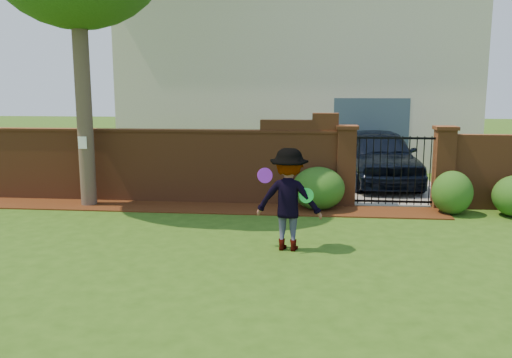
# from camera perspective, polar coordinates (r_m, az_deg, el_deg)

# --- Properties ---
(ground) EXTENTS (80.00, 80.00, 0.01)m
(ground) POSITION_cam_1_polar(r_m,az_deg,el_deg) (8.86, -4.61, -8.24)
(ground) COLOR #2A4E13
(ground) RESTS_ON ground
(mulch_bed) EXTENTS (11.10, 1.08, 0.03)m
(mulch_bed) POSITION_cam_1_polar(r_m,az_deg,el_deg) (12.19, -6.16, -3.11)
(mulch_bed) COLOR #3A1A0A
(mulch_bed) RESTS_ON ground
(brick_wall) EXTENTS (8.70, 0.31, 2.16)m
(brick_wall) POSITION_cam_1_polar(r_m,az_deg,el_deg) (12.91, -10.23, 1.64)
(brick_wall) COLOR brown
(brick_wall) RESTS_ON ground
(pillar_left) EXTENTS (0.50, 0.50, 1.88)m
(pillar_left) POSITION_cam_1_polar(r_m,az_deg,el_deg) (12.43, 9.71, 1.48)
(pillar_left) COLOR brown
(pillar_left) RESTS_ON ground
(pillar_right) EXTENTS (0.50, 0.50, 1.88)m
(pillar_right) POSITION_cam_1_polar(r_m,az_deg,el_deg) (12.77, 19.61, 1.26)
(pillar_right) COLOR brown
(pillar_right) RESTS_ON ground
(iron_gate) EXTENTS (1.78, 0.03, 1.60)m
(iron_gate) POSITION_cam_1_polar(r_m,az_deg,el_deg) (12.57, 14.71, 0.91)
(iron_gate) COLOR black
(iron_gate) RESTS_ON ground
(driveway) EXTENTS (3.20, 8.00, 0.01)m
(driveway) POSITION_cam_1_polar(r_m,az_deg,el_deg) (16.61, 12.52, 0.17)
(driveway) COLOR gray
(driveway) RESTS_ON ground
(house) EXTENTS (12.40, 6.40, 6.30)m
(house) POSITION_cam_1_polar(r_m,az_deg,el_deg) (20.28, 4.41, 11.05)
(house) COLOR beige
(house) RESTS_ON ground
(car) EXTENTS (2.24, 4.80, 1.59)m
(car) POSITION_cam_1_polar(r_m,az_deg,el_deg) (15.32, 13.29, 2.32)
(car) COLOR black
(car) RESTS_ON ground
(paper_notice) EXTENTS (0.20, 0.01, 0.28)m
(paper_notice) POSITION_cam_1_polar(r_m,az_deg,el_deg) (12.65, -18.25, 3.75)
(paper_notice) COLOR white
(paper_notice) RESTS_ON tree
(shrub_left) EXTENTS (1.19, 1.19, 0.98)m
(shrub_left) POSITION_cam_1_polar(r_m,az_deg,el_deg) (12.00, 6.75, -1.02)
(shrub_left) COLOR #174A16
(shrub_left) RESTS_ON ground
(shrub_middle) EXTENTS (0.87, 0.87, 0.96)m
(shrub_middle) POSITION_cam_1_polar(r_m,az_deg,el_deg) (12.26, 20.44, -1.39)
(shrub_middle) COLOR #174A16
(shrub_middle) RESTS_ON ground
(man) EXTENTS (1.21, 0.80, 1.75)m
(man) POSITION_cam_1_polar(r_m,az_deg,el_deg) (8.91, 3.49, -2.26)
(man) COLOR gray
(man) RESTS_ON ground
(frisbee_purple) EXTENTS (0.26, 0.16, 0.25)m
(frisbee_purple) POSITION_cam_1_polar(r_m,az_deg,el_deg) (8.64, 0.97, 0.39)
(frisbee_purple) COLOR purple
(frisbee_purple) RESTS_ON man
(frisbee_green) EXTENTS (0.26, 0.14, 0.26)m
(frisbee_green) POSITION_cam_1_polar(r_m,az_deg,el_deg) (8.76, 5.46, -1.79)
(frisbee_green) COLOR #1BD042
(frisbee_green) RESTS_ON man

